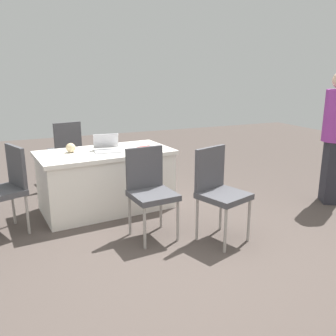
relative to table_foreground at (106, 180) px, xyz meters
name	(u,v)px	position (x,y,z in m)	size (l,w,h in m)	color
ground_plane	(181,258)	(-0.31, 1.57, -0.38)	(14.40, 14.40, 0.00)	#4C423D
table_foreground	(106,180)	(0.00, 0.00, 0.00)	(1.72, 1.01, 0.76)	silver
chair_near_front	(66,148)	(0.29, -1.35, 0.19)	(0.51, 0.51, 0.98)	#9E9993
chair_tucked_left	(219,188)	(-0.85, 1.33, 0.18)	(0.56, 0.56, 0.97)	#9E9993
chair_tucked_right	(150,187)	(-0.23, 0.97, 0.17)	(0.48, 0.48, 0.96)	#9E9993
chair_aisle	(6,185)	(1.16, 0.28, 0.17)	(0.57, 0.57, 0.96)	#9E9993
person_attendee_browsing	(336,131)	(-2.82, 0.97, 0.59)	(0.46, 0.46, 1.73)	#26262D
laptop_silver	(107,148)	(-0.03, 0.02, 0.42)	(0.35, 0.32, 0.21)	silver
yarn_ball	(71,148)	(0.40, -0.08, 0.44)	(0.12, 0.12, 0.12)	beige
scissors_red	(144,147)	(-0.54, -0.04, 0.38)	(0.18, 0.04, 0.01)	red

